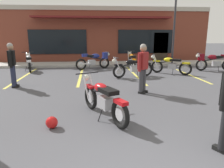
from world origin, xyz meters
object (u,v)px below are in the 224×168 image
at_px(motorcycle_foreground_classic, 103,99).
at_px(parking_lot_lamp_post, 176,17).
at_px(motorcycle_black_cruiser, 133,67).
at_px(person_near_building, 12,62).
at_px(motorcycle_green_cafe_racer, 29,62).
at_px(person_by_back_row, 143,66).
at_px(motorcycle_orange_scrambler, 213,61).
at_px(motorcycle_red_sportbike, 170,65).
at_px(motorcycle_cream_vintage, 132,60).
at_px(motorcycle_blue_standard, 95,60).
at_px(helmet_on_pavement, 52,122).

height_order(motorcycle_foreground_classic, parking_lot_lamp_post, parking_lot_lamp_post).
xyz_separation_m(motorcycle_black_cruiser, person_near_building, (-4.89, -1.50, 0.49)).
bearing_deg(motorcycle_green_cafe_racer, motorcycle_black_cruiser, -23.77).
bearing_deg(parking_lot_lamp_post, person_by_back_row, -119.79).
bearing_deg(person_near_building, parking_lot_lamp_post, 29.35).
distance_m(motorcycle_foreground_classic, motorcycle_orange_scrambler, 8.89).
distance_m(motorcycle_foreground_classic, motorcycle_black_cruiser, 5.11).
height_order(motorcycle_red_sportbike, motorcycle_green_cafe_racer, same).
bearing_deg(person_by_back_row, motorcycle_orange_scrambler, 39.80).
height_order(motorcycle_black_cruiser, parking_lot_lamp_post, parking_lot_lamp_post).
bearing_deg(motorcycle_cream_vintage, person_by_back_row, -96.87).
height_order(motorcycle_blue_standard, parking_lot_lamp_post, parking_lot_lamp_post).
xyz_separation_m(motorcycle_black_cruiser, motorcycle_green_cafe_racer, (-5.39, 2.38, 0.00)).
relative_size(motorcycle_foreground_classic, motorcycle_blue_standard, 0.97).
bearing_deg(motorcycle_orange_scrambler, motorcycle_red_sportbike, -165.41).
bearing_deg(motorcycle_cream_vintage, motorcycle_foreground_classic, -105.71).
height_order(motorcycle_red_sportbike, motorcycle_orange_scrambler, same).
height_order(motorcycle_red_sportbike, motorcycle_blue_standard, same).
height_order(motorcycle_black_cruiser, motorcycle_orange_scrambler, same).
bearing_deg(person_by_back_row, parking_lot_lamp_post, 60.21).
relative_size(motorcycle_blue_standard, helmet_on_pavement, 7.75).
bearing_deg(parking_lot_lamp_post, motorcycle_black_cruiser, -135.98).
relative_size(motorcycle_red_sportbike, motorcycle_cream_vintage, 0.87).
bearing_deg(helmet_on_pavement, motorcycle_blue_standard, 82.43).
xyz_separation_m(motorcycle_red_sportbike, person_by_back_row, (-2.27, -3.42, 0.49)).
distance_m(motorcycle_black_cruiser, person_by_back_row, 2.82).
xyz_separation_m(motorcycle_foreground_classic, motorcycle_green_cafe_racer, (-3.74, 7.21, 0.00)).
distance_m(motorcycle_cream_vintage, parking_lot_lamp_post, 3.68).
xyz_separation_m(motorcycle_orange_scrambler, person_near_building, (-9.63, -2.84, 0.42)).
relative_size(motorcycle_blue_standard, person_by_back_row, 1.20).
distance_m(motorcycle_black_cruiser, motorcycle_green_cafe_racer, 5.89).
bearing_deg(motorcycle_blue_standard, parking_lot_lamp_post, 5.02).
relative_size(motorcycle_blue_standard, motorcycle_orange_scrambler, 0.96).
height_order(motorcycle_foreground_classic, motorcycle_blue_standard, same).
bearing_deg(motorcycle_foreground_classic, person_near_building, 134.13).
bearing_deg(helmet_on_pavement, person_near_building, 118.52).
height_order(motorcycle_blue_standard, motorcycle_orange_scrambler, same).
distance_m(motorcycle_red_sportbike, parking_lot_lamp_post, 3.60).
height_order(motorcycle_cream_vintage, helmet_on_pavement, motorcycle_cream_vintage).
distance_m(motorcycle_orange_scrambler, person_by_back_row, 6.44).
relative_size(motorcycle_foreground_classic, motorcycle_black_cruiser, 0.95).
height_order(motorcycle_black_cruiser, motorcycle_cream_vintage, same).
distance_m(helmet_on_pavement, parking_lot_lamp_post, 10.61).
bearing_deg(motorcycle_red_sportbike, motorcycle_green_cafe_racer, 166.99).
relative_size(motorcycle_foreground_classic, parking_lot_lamp_post, 0.43).
bearing_deg(parking_lot_lamp_post, motorcycle_foreground_classic, -121.26).
bearing_deg(motorcycle_red_sportbike, person_near_building, -162.84).
relative_size(motorcycle_foreground_classic, motorcycle_cream_vintage, 0.93).
height_order(motorcycle_foreground_classic, helmet_on_pavement, motorcycle_foreground_classic).
xyz_separation_m(motorcycle_green_cafe_racer, person_by_back_row, (5.19, -5.14, 0.49)).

